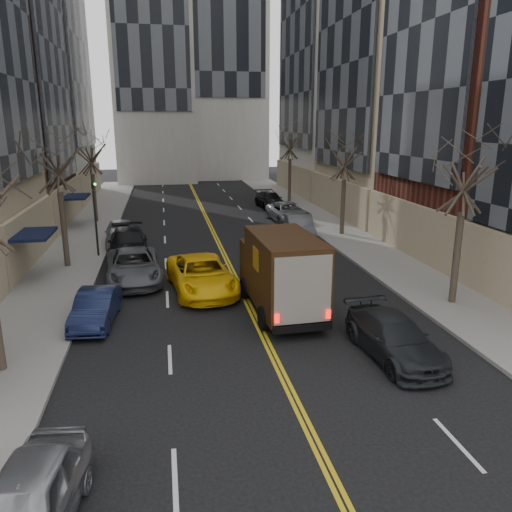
{
  "coord_description": "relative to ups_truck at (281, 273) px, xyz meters",
  "views": [
    {
      "loc": [
        -3.45,
        -7.7,
        7.8
      ],
      "look_at": [
        0.35,
        12.66,
        2.2
      ],
      "focal_mm": 35.0,
      "sensor_mm": 36.0,
      "label": 1
    }
  ],
  "objects": [
    {
      "name": "parked_lf_a",
      "position": [
        -7.5,
        -10.68,
        -0.99
      ],
      "size": [
        2.24,
        4.46,
        1.46
      ],
      "primitive_type": "imported",
      "rotation": [
        0.0,
        0.0,
        -0.12
      ],
      "color": "#9EA0A5",
      "rests_on": "ground"
    },
    {
      "name": "ups_truck",
      "position": [
        0.0,
        0.0,
        0.0
      ],
      "size": [
        2.75,
        6.32,
        3.41
      ],
      "rotation": [
        0.0,
        0.0,
        0.04
      ],
      "color": "black",
      "rests_on": "ground"
    },
    {
      "name": "parked_rt_b",
      "position": [
        5.1,
        18.91,
        -0.95
      ],
      "size": [
        2.91,
        5.72,
        1.55
      ],
      "primitive_type": "imported",
      "rotation": [
        0.0,
        0.0,
        0.06
      ],
      "color": "#97999E",
      "rests_on": "ground"
    },
    {
      "name": "taxi",
      "position": [
        -3.06,
        3.27,
        -0.91
      ],
      "size": [
        3.37,
        6.13,
        1.62
      ],
      "primitive_type": "imported",
      "rotation": [
        0.0,
        0.0,
        0.12
      ],
      "color": "yellow",
      "rests_on": "ground"
    },
    {
      "name": "parked_lf_c",
      "position": [
        -6.3,
        5.44,
        -0.94
      ],
      "size": [
        3.06,
        5.84,
        1.57
      ],
      "primitive_type": "imported",
      "rotation": [
        0.0,
        0.0,
        0.08
      ],
      "color": "#515459",
      "rests_on": "ground"
    },
    {
      "name": "traffic_signal",
      "position": [
        -8.59,
        10.43,
        1.1
      ],
      "size": [
        0.29,
        0.26,
        4.7
      ],
      "color": "black",
      "rests_on": "sidewalk_left"
    },
    {
      "name": "parked_lf_e",
      "position": [
        -7.5,
        13.38,
        -0.9
      ],
      "size": [
        2.31,
        4.93,
        1.63
      ],
      "primitive_type": "imported",
      "rotation": [
        0.0,
        0.0,
        0.08
      ],
      "color": "#9EA1A6",
      "rests_on": "ground"
    },
    {
      "name": "pedestrian",
      "position": [
        0.35,
        7.07,
        -0.93
      ],
      "size": [
        0.44,
        0.62,
        1.59
      ],
      "primitive_type": "imported",
      "rotation": [
        0.0,
        0.0,
        1.45
      ],
      "color": "black",
      "rests_on": "ground"
    },
    {
      "name": "sidewalk_right",
      "position": [
        7.8,
        15.43,
        -1.65
      ],
      "size": [
        4.0,
        66.0,
        0.15
      ],
      "primitive_type": "cube",
      "color": "slate",
      "rests_on": "ground"
    },
    {
      "name": "parked_rt_c",
      "position": [
        5.1,
        25.94,
        -0.99
      ],
      "size": [
        2.3,
        5.12,
        1.46
      ],
      "primitive_type": "imported",
      "rotation": [
        0.0,
        0.0,
        0.05
      ],
      "color": "black",
      "rests_on": "ground"
    },
    {
      "name": "parked_rt_a",
      "position": [
        4.4,
        13.04,
        -0.93
      ],
      "size": [
        2.26,
        4.98,
        1.58
      ],
      "primitive_type": "imported",
      "rotation": [
        0.0,
        0.0,
        -0.12
      ],
      "color": "#4B4D53",
      "rests_on": "ground"
    },
    {
      "name": "parked_lf_b",
      "position": [
        -7.5,
        0.13,
        -1.06
      ],
      "size": [
        1.75,
        4.14,
        1.33
      ],
      "primitive_type": "imported",
      "rotation": [
        0.0,
        0.0,
        -0.09
      ],
      "color": "#121939",
      "rests_on": "ground"
    },
    {
      "name": "tree_lf_mid",
      "position": [
        -10.0,
        8.43,
        4.88
      ],
      "size": [
        3.2,
        3.2,
        8.91
      ],
      "color": "#382D23",
      "rests_on": "sidewalk_left"
    },
    {
      "name": "tree_lf_far",
      "position": [
        -10.0,
        21.43,
        4.3
      ],
      "size": [
        3.2,
        3.2,
        8.12
      ],
      "color": "#382D23",
      "rests_on": "sidewalk_left"
    },
    {
      "name": "tree_rt_far",
      "position": [
        7.6,
        28.43,
        5.02
      ],
      "size": [
        3.2,
        3.2,
        9.11
      ],
      "color": "#382D23",
      "rests_on": "sidewalk_right"
    },
    {
      "name": "tree_rt_near",
      "position": [
        7.6,
        -0.57,
        4.73
      ],
      "size": [
        3.2,
        3.2,
        8.71
      ],
      "color": "#382D23",
      "rests_on": "sidewalk_right"
    },
    {
      "name": "observer_sedan",
      "position": [
        2.83,
        -4.78,
        -1.02
      ],
      "size": [
        2.26,
        4.94,
        1.4
      ],
      "rotation": [
        0.0,
        0.0,
        0.06
      ],
      "color": "black",
      "rests_on": "ground"
    },
    {
      "name": "streetwall_right",
      "position": [
        15.18,
        20.63,
        13.37
      ],
      "size": [
        12.26,
        49.0,
        34.0
      ],
      "color": "#4C301E",
      "rests_on": "ground"
    },
    {
      "name": "sidewalk_left",
      "position": [
        -10.2,
        15.43,
        -1.65
      ],
      "size": [
        4.0,
        66.0,
        0.15
      ],
      "primitive_type": "cube",
      "color": "slate",
      "rests_on": "ground"
    },
    {
      "name": "tree_rt_mid",
      "position": [
        7.6,
        13.43,
        4.45
      ],
      "size": [
        3.2,
        3.2,
        8.32
      ],
      "color": "#382D23",
      "rests_on": "sidewalk_right"
    },
    {
      "name": "parked_lf_d",
      "position": [
        -6.86,
        10.43,
        -0.92
      ],
      "size": [
        2.59,
        5.67,
        1.61
      ],
      "primitive_type": "imported",
      "rotation": [
        0.0,
        0.0,
        0.06
      ],
      "color": "black",
      "rests_on": "ground"
    }
  ]
}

